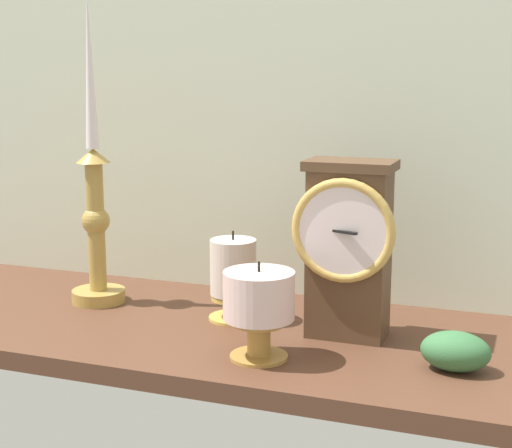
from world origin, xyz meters
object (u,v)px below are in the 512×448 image
at_px(candlestick_tall_left, 95,208).
at_px(pillar_candle_front, 233,276).
at_px(pillar_candle_near_clock, 259,304).
at_px(mantel_clock, 348,246).

relative_size(candlestick_tall_left, pillar_candle_front, 3.62).
relative_size(pillar_candle_front, pillar_candle_near_clock, 1.05).
distance_m(mantel_clock, candlestick_tall_left, 0.38).
relative_size(mantel_clock, candlestick_tall_left, 0.51).
xyz_separation_m(mantel_clock, pillar_candle_near_clock, (-0.08, -0.11, -0.05)).
height_order(pillar_candle_front, pillar_candle_near_clock, pillar_candle_front).
bearing_deg(candlestick_tall_left, mantel_clock, -3.50).
height_order(mantel_clock, candlestick_tall_left, candlestick_tall_left).
bearing_deg(candlestick_tall_left, pillar_candle_front, -1.97).
bearing_deg(mantel_clock, pillar_candle_near_clock, -125.17).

